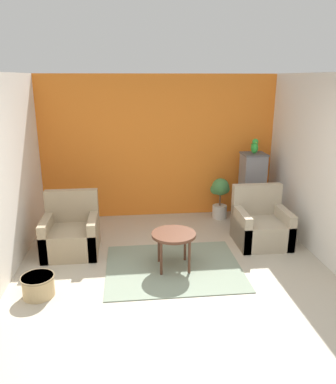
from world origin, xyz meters
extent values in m
plane|color=#B2A893|center=(0.00, 0.00, 0.00)|extent=(20.00, 20.00, 0.00)
cube|color=orange|center=(0.00, 3.07, 1.30)|extent=(4.40, 0.06, 2.60)
cube|color=silver|center=(-2.17, 1.52, 1.30)|extent=(0.06, 3.04, 2.60)
cube|color=silver|center=(2.17, 1.52, 1.30)|extent=(0.06, 3.04, 2.60)
cube|color=gray|center=(0.01, 0.89, 0.01)|extent=(1.85, 1.51, 0.01)
cylinder|color=#512D1E|center=(0.01, 0.89, 0.50)|extent=(0.61, 0.61, 0.04)
cylinder|color=#512D1E|center=(-0.18, 0.70, 0.24)|extent=(0.04, 0.04, 0.48)
cylinder|color=#512D1E|center=(0.20, 0.70, 0.24)|extent=(0.04, 0.04, 0.48)
cylinder|color=#512D1E|center=(-0.18, 1.08, 0.24)|extent=(0.04, 0.04, 0.48)
cylinder|color=#512D1E|center=(0.20, 1.08, 0.24)|extent=(0.04, 0.04, 0.48)
cube|color=#9E896B|center=(-1.46, 1.53, 0.20)|extent=(0.80, 0.77, 0.40)
cube|color=#9E896B|center=(-1.46, 1.84, 0.64)|extent=(0.80, 0.14, 0.50)
cube|color=#9E896B|center=(-1.79, 1.53, 0.29)|extent=(0.12, 0.77, 0.57)
cube|color=#9E896B|center=(-1.12, 1.53, 0.29)|extent=(0.12, 0.77, 0.57)
cube|color=tan|center=(1.48, 1.53, 0.20)|extent=(0.80, 0.77, 0.40)
cube|color=tan|center=(1.48, 1.84, 0.64)|extent=(0.80, 0.14, 0.50)
cube|color=tan|center=(1.15, 1.53, 0.29)|extent=(0.12, 0.77, 0.57)
cube|color=tan|center=(1.82, 1.53, 0.29)|extent=(0.12, 0.77, 0.57)
cube|color=#555559|center=(1.67, 2.62, 0.05)|extent=(0.56, 0.56, 0.11)
cube|color=gray|center=(1.67, 2.62, 0.66)|extent=(0.40, 0.40, 1.10)
cube|color=#555559|center=(1.67, 2.62, 1.23)|extent=(0.42, 0.42, 0.03)
ellipsoid|color=green|center=(1.67, 2.62, 1.34)|extent=(0.12, 0.16, 0.20)
sphere|color=green|center=(1.67, 2.60, 1.45)|extent=(0.11, 0.11, 0.11)
cone|color=gold|center=(1.67, 2.55, 1.44)|extent=(0.05, 0.05, 0.05)
cone|color=green|center=(1.67, 2.69, 1.32)|extent=(0.06, 0.13, 0.17)
cylinder|color=beige|center=(1.11, 2.72, 0.12)|extent=(0.27, 0.27, 0.24)
cylinder|color=brown|center=(1.11, 2.72, 0.37)|extent=(0.03, 0.03, 0.25)
sphere|color=#427F42|center=(1.11, 2.72, 0.61)|extent=(0.32, 0.32, 0.32)
sphere|color=#427F42|center=(1.02, 2.76, 0.55)|extent=(0.19, 0.19, 0.19)
sphere|color=#427F42|center=(1.18, 2.70, 0.57)|extent=(0.17, 0.17, 0.17)
cylinder|color=tan|center=(-1.70, 0.38, 0.13)|extent=(0.37, 0.37, 0.26)
cylinder|color=#957E57|center=(-1.70, 0.38, 0.25)|extent=(0.39, 0.39, 0.02)
camera|label=1|loc=(-0.58, -3.74, 2.53)|focal=35.00mm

